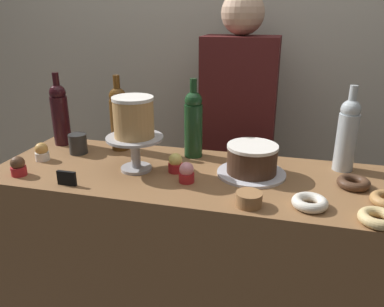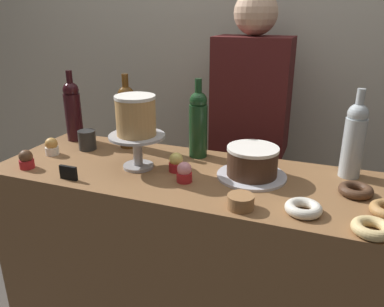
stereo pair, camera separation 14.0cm
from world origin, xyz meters
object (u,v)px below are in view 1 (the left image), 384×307
white_layer_cake (134,117)px  wine_bottle_clear (347,134)px  coffee_cup_ceramic (78,144)px  price_sign_chalkboard (67,178)px  cupcake_caramel (42,152)px  cupcake_strawberry (186,173)px  cupcake_chocolate (18,166)px  cake_stand_pedestal (135,147)px  cookie_stack (249,199)px  donut_chocolate (353,183)px  chocolate_round_cake (252,159)px  donut_sugar (310,202)px  wine_bottle_green (193,123)px  cupcake_lemon (175,164)px  donut_glazed (378,218)px  wine_bottle_amber (119,117)px  barista_figure (237,149)px  wine_bottle_dark_red (60,113)px

white_layer_cake → wine_bottle_clear: (0.77, 0.20, -0.07)m
coffee_cup_ceramic → price_sign_chalkboard: bearing=-66.7°
cupcake_caramel → cupcake_strawberry: bearing=-5.2°
cupcake_chocolate → cupcake_strawberry: bearing=9.2°
cupcake_chocolate → white_layer_cake: bearing=21.4°
cake_stand_pedestal → cookie_stack: 0.49m
donut_chocolate → chocolate_round_cake: bearing=177.0°
cupcake_strawberry → donut_sugar: (0.42, -0.08, -0.02)m
white_layer_cake → wine_bottle_green: (0.18, 0.20, -0.07)m
cupcake_caramel → cupcake_strawberry: size_ratio=1.00×
cupcake_lemon → donut_sugar: bearing=-18.2°
cupcake_lemon → donut_sugar: size_ratio=0.66×
donut_glazed → donut_chocolate: bearing=98.6°
white_layer_cake → cupcake_caramel: bearing=-179.8°
wine_bottle_amber → cupcake_chocolate: size_ratio=4.38×
cupcake_chocolate → cupcake_strawberry: (0.62, 0.10, 0.00)m
barista_figure → cupcake_caramel: bearing=-140.3°
cupcake_caramel → wine_bottle_dark_red: bearing=98.8°
wine_bottle_dark_red → cupcake_strawberry: wine_bottle_dark_red is taller
wine_bottle_amber → coffee_cup_ceramic: bearing=-148.0°
wine_bottle_green → cupcake_chocolate: 0.69m
cupcake_lemon → cookie_stack: bearing=-33.1°
wine_bottle_dark_red → wine_bottle_green: same height
cupcake_caramel → price_sign_chalkboard: 0.30m
wine_bottle_clear → cupcake_lemon: 0.65m
cupcake_chocolate → wine_bottle_amber: bearing=55.8°
wine_bottle_clear → donut_sugar: wine_bottle_clear is taller
chocolate_round_cake → wine_bottle_green: (-0.26, 0.14, 0.08)m
donut_glazed → wine_bottle_clear: bearing=98.1°
wine_bottle_clear → cupcake_chocolate: wine_bottle_clear is taller
wine_bottle_dark_red → cupcake_strawberry: bearing=-21.6°
cupcake_chocolate → price_sign_chalkboard: bearing=-8.2°
cupcake_strawberry → wine_bottle_amber: bearing=144.8°
wine_bottle_amber → cupcake_caramel: 0.34m
cupcake_chocolate → donut_glazed: 1.23m
wine_bottle_amber → price_sign_chalkboard: size_ratio=4.65×
cupcake_strawberry → barista_figure: (0.09, 0.65, -0.13)m
donut_glazed → donut_sugar: bearing=165.1°
cake_stand_pedestal → white_layer_cake: bearing=0.0°
cupcake_strawberry → wine_bottle_dark_red: bearing=158.4°
donut_sugar → chocolate_round_cake: bearing=134.4°
cupcake_lemon → cookie_stack: 0.36m
cake_stand_pedestal → cupcake_caramel: bearing=-179.8°
donut_chocolate → cookie_stack: bearing=-146.0°
wine_bottle_green → cake_stand_pedestal: bearing=-131.0°
donut_chocolate → cake_stand_pedestal: bearing=-176.7°
wine_bottle_dark_red → cupcake_chocolate: bearing=-83.6°
donut_chocolate → cookie_stack: 0.41m
price_sign_chalkboard → coffee_cup_ceramic: 0.32m
wine_bottle_green → donut_sugar: wine_bottle_green is taller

